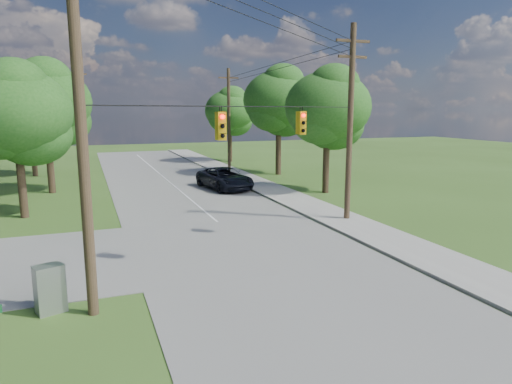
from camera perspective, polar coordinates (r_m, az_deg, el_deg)
name	(u,v)px	position (r m, az deg, el deg)	size (l,w,h in m)	color
ground	(242,297)	(15.39, -1.76, -13.00)	(140.00, 140.00, 0.00)	#35561C
main_road	(248,248)	(20.44, -0.98, -6.99)	(10.00, 100.00, 0.03)	gray
sidewalk_east	(375,233)	(23.45, 14.70, -4.95)	(2.60, 100.00, 0.12)	#A7A69C
pole_sw	(80,104)	(13.80, -21.20, 10.20)	(2.00, 0.32, 12.00)	#513A29
pole_ne	(350,121)	(25.27, 11.69, 8.68)	(2.00, 0.32, 10.50)	#513A29
pole_north_e	(229,119)	(45.44, -3.41, 9.07)	(2.00, 0.32, 10.00)	#513A29
pole_north_w	(78,120)	(43.41, -21.41, 8.33)	(2.00, 0.32, 10.00)	#513A29
power_lines	(198,51)	(25.84, -7.23, 17.03)	(13.93, 29.62, 4.93)	black
traffic_signals	(265,124)	(19.19, 1.13, 8.53)	(4.91, 3.27, 1.05)	#CB9A0B
tree_w_near	(15,112)	(28.61, -27.88, 8.79)	(6.00, 6.00, 8.40)	#443122
tree_w_mid	(45,102)	(36.48, -24.85, 10.13)	(6.40, 6.40, 9.22)	#443122
tree_w_far	(30,108)	(46.61, -26.45, 9.43)	(6.00, 6.00, 8.73)	#443122
tree_e_near	(328,107)	(33.72, 8.94, 10.45)	(6.20, 6.20, 8.81)	#443122
tree_e_mid	(279,100)	(42.93, 2.87, 11.37)	(6.60, 6.60, 9.64)	#443122
tree_e_far	(230,111)	(53.84, -3.29, 10.10)	(5.80, 5.80, 8.32)	#443122
car_main_north	(225,178)	(35.28, -3.92, 1.72)	(2.70, 5.85, 1.63)	black
control_cabinet	(50,289)	(15.41, -24.37, -10.97)	(0.82, 0.59, 1.48)	gray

